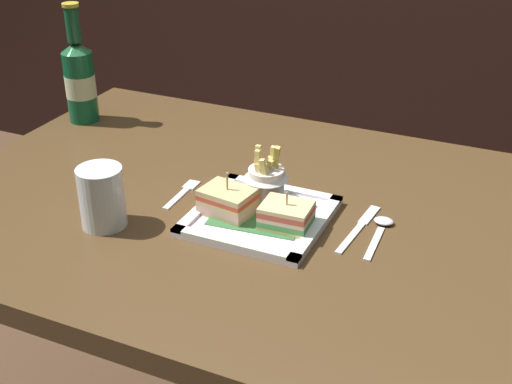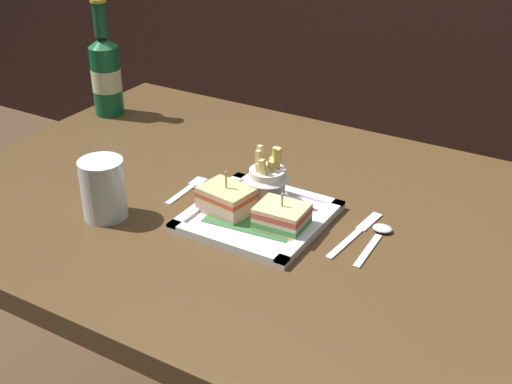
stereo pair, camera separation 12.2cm
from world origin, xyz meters
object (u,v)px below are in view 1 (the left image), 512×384
water_glass (102,200)px  fork (183,192)px  sandwich_half_right (286,215)px  knife (360,226)px  beer_bottle (80,78)px  fries_cup (265,179)px  dining_table (252,273)px  square_plate (260,217)px  sandwich_half_left (228,201)px  spoon (381,227)px

water_glass → fork: (0.07, 0.16, -0.05)m
sandwich_half_right → knife: sandwich_half_right is taller
sandwich_half_right → water_glass: size_ratio=0.80×
sandwich_half_right → beer_bottle: bearing=156.5°
fries_cup → knife: 0.19m
sandwich_half_right → fork: 0.24m
dining_table → sandwich_half_right: bearing=-34.7°
fries_cup → beer_bottle: beer_bottle is taller
square_plate → sandwich_half_left: 0.06m
square_plate → beer_bottle: beer_bottle is taller
sandwich_half_right → fork: sandwich_half_right is taller
water_glass → fork: 0.18m
fork → knife: size_ratio=0.68×
beer_bottle → spoon: beer_bottle is taller
sandwich_half_left → water_glass: size_ratio=0.91×
dining_table → beer_bottle: 0.63m
dining_table → sandwich_half_left: bearing=-104.7°
water_glass → spoon: (0.45, 0.18, -0.04)m
sandwich_half_left → fries_cup: bearing=53.0°
fries_cup → water_glass: (-0.23, -0.17, -0.01)m
dining_table → fork: size_ratio=9.98×
knife → sandwich_half_right: bearing=-150.4°
beer_bottle → fries_cup: bearing=-20.6°
square_plate → sandwich_half_left: sandwich_half_left is taller
square_plate → knife: bearing=15.8°
sandwich_half_left → knife: sandwich_half_left is taller
sandwich_half_left → water_glass: bearing=-149.4°
dining_table → water_glass: bearing=-139.2°
square_plate → sandwich_half_left: size_ratio=2.34×
fries_cup → sandwich_half_right: bearing=-42.7°
square_plate → dining_table: bearing=128.3°
beer_bottle → knife: (0.74, -0.21, -0.10)m
square_plate → water_glass: size_ratio=2.12×
dining_table → beer_bottle: bearing=158.8°
square_plate → spoon: size_ratio=1.66×
fork → spoon: 0.38m
square_plate → fries_cup: fries_cup is taller
fork → spoon: spoon is taller
dining_table → fork: fork is taller
sandwich_half_left → fork: sandwich_half_left is taller
sandwich_half_left → knife: 0.24m
dining_table → sandwich_half_left: sandwich_half_left is taller
water_glass → spoon: 0.49m
dining_table → spoon: spoon is taller
dining_table → beer_bottle: size_ratio=4.37×
sandwich_half_left → knife: bearing=15.9°
beer_bottle → water_glass: (0.33, -0.38, -0.05)m
knife → square_plate: bearing=-164.2°
dining_table → sandwich_half_right: (0.10, -0.07, 0.19)m
sandwich_half_right → fork: (-0.23, 0.05, -0.03)m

